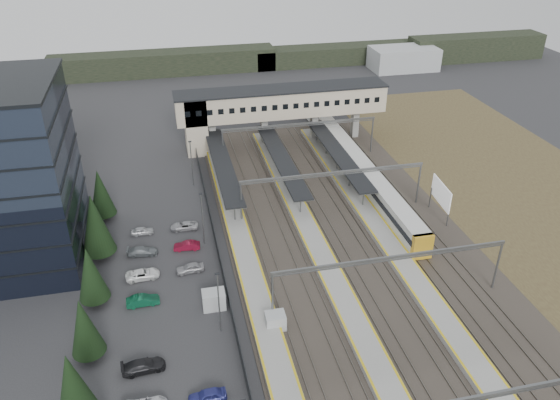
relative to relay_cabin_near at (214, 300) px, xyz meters
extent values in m
plane|color=#2B2B2D|center=(8.24, 3.82, -1.12)|extent=(220.00, 220.00, 0.00)
cone|color=black|center=(-13.76, -14.18, 3.98)|extent=(4.26, 4.26, 8.20)
cylinder|color=black|center=(-13.76, -5.18, -0.52)|extent=(0.44, 0.44, 1.20)
cone|color=black|center=(-13.76, -5.18, 3.28)|extent=(3.54, 3.54, 6.80)
cylinder|color=black|center=(-13.76, 3.82, -0.52)|extent=(0.44, 0.44, 1.20)
cone|color=black|center=(-13.76, 3.82, 3.38)|extent=(3.64, 3.64, 7.00)
cylinder|color=black|center=(-13.76, 13.82, -0.52)|extent=(0.44, 0.44, 1.20)
cone|color=black|center=(-13.76, 13.82, 4.13)|extent=(4.42, 4.42, 8.50)
cylinder|color=black|center=(-13.76, 23.82, -0.52)|extent=(0.44, 0.44, 1.20)
cone|color=black|center=(-13.76, 23.82, 3.48)|extent=(3.74, 3.74, 7.20)
imported|color=black|center=(-8.26, -8.28, -0.47)|extent=(4.60, 2.19, 1.29)
imported|color=#0E4F33|center=(-8.26, 2.32, -0.48)|extent=(3.95, 1.50, 1.29)
imported|color=white|center=(-8.26, 7.62, -0.52)|extent=(4.42, 2.27, 1.20)
imported|color=slate|center=(-8.26, 12.92, -0.52)|extent=(4.24, 2.00, 1.19)
imported|color=#B1B2B7|center=(-8.26, 18.22, -0.57)|extent=(3.28, 1.39, 1.11)
imported|color=navy|center=(-2.26, -13.58, -0.48)|extent=(3.81, 1.65, 1.28)
imported|color=#98979B|center=(-2.26, 7.62, -0.50)|extent=(3.74, 1.72, 1.24)
imported|color=maroon|center=(-2.26, 12.92, -0.53)|extent=(3.72, 1.63, 1.19)
imported|color=#AAAAAE|center=(-2.26, 18.22, -0.56)|extent=(4.15, 2.19, 1.11)
cylinder|color=slate|center=(0.24, -4.18, 2.88)|extent=(0.16, 0.16, 8.00)
cube|color=black|center=(0.24, -4.18, 6.88)|extent=(0.50, 0.25, 0.15)
cylinder|color=slate|center=(0.24, 13.82, 2.88)|extent=(0.16, 0.16, 8.00)
cube|color=black|center=(0.24, 13.82, 6.88)|extent=(0.50, 0.25, 0.15)
cylinder|color=slate|center=(0.24, 31.82, 2.88)|extent=(0.16, 0.16, 8.00)
cube|color=black|center=(0.24, 31.82, 6.88)|extent=(0.50, 0.25, 0.15)
cube|color=#26282B|center=(1.74, 8.82, -0.12)|extent=(0.08, 90.00, 2.00)
cube|color=#A8ACAE|center=(0.00, 0.00, 0.00)|extent=(2.71, 2.01, 2.24)
cube|color=#A8ACAE|center=(6.34, -5.18, -0.09)|extent=(2.28, 1.92, 2.06)
cube|color=#322C26|center=(20.24, 8.82, -1.02)|extent=(34.00, 90.00, 0.20)
cube|color=#59544C|center=(7.52, 8.82, -0.84)|extent=(0.08, 90.00, 0.14)
cube|color=#59544C|center=(8.96, 8.82, -0.84)|extent=(0.08, 90.00, 0.14)
cube|color=#59544C|center=(11.52, 8.82, -0.84)|extent=(0.08, 90.00, 0.14)
cube|color=#59544C|center=(12.96, 8.82, -0.84)|extent=(0.08, 90.00, 0.14)
cube|color=#59544C|center=(17.52, 8.82, -0.84)|extent=(0.08, 90.00, 0.14)
cube|color=#59544C|center=(18.96, 8.82, -0.84)|extent=(0.08, 90.00, 0.14)
cube|color=#59544C|center=(21.52, 8.82, -0.84)|extent=(0.08, 90.00, 0.14)
cube|color=#59544C|center=(22.96, 8.82, -0.84)|extent=(0.08, 90.00, 0.14)
cube|color=#59544C|center=(27.52, 8.82, -0.84)|extent=(0.08, 90.00, 0.14)
cube|color=#59544C|center=(28.96, 8.82, -0.84)|extent=(0.08, 90.00, 0.14)
cube|color=#59544C|center=(31.52, 8.82, -0.84)|extent=(0.08, 90.00, 0.14)
cube|color=#59544C|center=(32.96, 8.82, -0.84)|extent=(0.08, 90.00, 0.14)
cube|color=gray|center=(5.24, 8.82, -0.67)|extent=(3.20, 82.00, 0.90)
cube|color=gold|center=(3.79, 8.82, -0.21)|extent=(0.25, 82.00, 0.02)
cube|color=gold|center=(6.69, 8.82, -0.21)|extent=(0.25, 82.00, 0.02)
cube|color=gray|center=(15.24, 8.82, -0.67)|extent=(3.20, 82.00, 0.90)
cube|color=gold|center=(13.79, 8.82, -0.21)|extent=(0.25, 82.00, 0.02)
cube|color=gold|center=(16.69, 8.82, -0.21)|extent=(0.25, 82.00, 0.02)
cube|color=gray|center=(25.24, 8.82, -0.67)|extent=(3.20, 82.00, 0.90)
cube|color=gold|center=(23.79, 8.82, -0.21)|extent=(0.25, 82.00, 0.02)
cube|color=gold|center=(26.69, 8.82, -0.21)|extent=(0.25, 82.00, 0.02)
cube|color=black|center=(5.24, 30.82, 2.88)|extent=(3.00, 30.00, 0.25)
cube|color=slate|center=(5.24, 30.82, 2.73)|extent=(3.10, 30.00, 0.12)
cylinder|color=slate|center=(5.24, 17.82, 1.28)|extent=(0.20, 0.20, 3.10)
cylinder|color=slate|center=(5.24, 24.32, 1.28)|extent=(0.20, 0.20, 3.10)
cylinder|color=slate|center=(5.24, 30.82, 1.28)|extent=(0.20, 0.20, 3.10)
cylinder|color=slate|center=(5.24, 37.32, 1.28)|extent=(0.20, 0.20, 3.10)
cylinder|color=slate|center=(5.24, 43.82, 1.28)|extent=(0.20, 0.20, 3.10)
cube|color=black|center=(15.24, 30.82, 2.88)|extent=(3.00, 30.00, 0.25)
cube|color=slate|center=(15.24, 30.82, 2.73)|extent=(3.10, 30.00, 0.12)
cylinder|color=slate|center=(15.24, 17.82, 1.28)|extent=(0.20, 0.20, 3.10)
cylinder|color=slate|center=(15.24, 24.32, 1.28)|extent=(0.20, 0.20, 3.10)
cylinder|color=slate|center=(15.24, 30.82, 1.28)|extent=(0.20, 0.20, 3.10)
cylinder|color=slate|center=(15.24, 37.32, 1.28)|extent=(0.20, 0.20, 3.10)
cylinder|color=slate|center=(15.24, 43.82, 1.28)|extent=(0.20, 0.20, 3.10)
cube|color=black|center=(25.24, 30.82, 2.88)|extent=(3.00, 30.00, 0.25)
cube|color=slate|center=(25.24, 30.82, 2.73)|extent=(3.10, 30.00, 0.12)
cylinder|color=slate|center=(25.24, 17.82, 1.28)|extent=(0.20, 0.20, 3.10)
cylinder|color=slate|center=(25.24, 24.32, 1.28)|extent=(0.20, 0.20, 3.10)
cylinder|color=slate|center=(25.24, 30.82, 1.28)|extent=(0.20, 0.20, 3.10)
cylinder|color=slate|center=(25.24, 37.32, 1.28)|extent=(0.20, 0.20, 3.10)
cylinder|color=slate|center=(25.24, 43.82, 1.28)|extent=(0.20, 0.20, 3.10)
cube|color=#C5B699|center=(18.74, 45.82, 7.38)|extent=(40.00, 6.00, 5.00)
cube|color=black|center=(18.74, 45.82, 9.93)|extent=(40.40, 6.40, 0.30)
cube|color=#C5B699|center=(2.24, 45.82, 4.38)|extent=(4.00, 6.00, 11.00)
cube|color=black|center=(0.74, 42.80, 7.48)|extent=(1.00, 0.06, 1.00)
cube|color=black|center=(2.74, 42.80, 7.48)|extent=(1.00, 0.06, 1.00)
cube|color=black|center=(4.74, 42.80, 7.48)|extent=(1.00, 0.06, 1.00)
cube|color=black|center=(6.74, 42.80, 7.48)|extent=(1.00, 0.06, 1.00)
cube|color=black|center=(8.74, 42.80, 7.48)|extent=(1.00, 0.06, 1.00)
cube|color=black|center=(10.74, 42.80, 7.48)|extent=(1.00, 0.06, 1.00)
cube|color=black|center=(12.74, 42.80, 7.48)|extent=(1.00, 0.06, 1.00)
cube|color=black|center=(14.74, 42.80, 7.48)|extent=(1.00, 0.06, 1.00)
cube|color=black|center=(16.74, 42.80, 7.48)|extent=(1.00, 0.06, 1.00)
cube|color=black|center=(18.74, 42.80, 7.48)|extent=(1.00, 0.06, 1.00)
cube|color=black|center=(20.74, 42.80, 7.48)|extent=(1.00, 0.06, 1.00)
cube|color=black|center=(22.74, 42.80, 7.48)|extent=(1.00, 0.06, 1.00)
cube|color=black|center=(24.74, 42.80, 7.48)|extent=(1.00, 0.06, 1.00)
cube|color=black|center=(26.74, 42.80, 7.48)|extent=(1.00, 0.06, 1.00)
cube|color=black|center=(28.74, 42.80, 7.48)|extent=(1.00, 0.06, 1.00)
cube|color=black|center=(30.74, 42.80, 7.48)|extent=(1.00, 0.06, 1.00)
cube|color=black|center=(32.74, 42.80, 7.48)|extent=(1.00, 0.06, 1.00)
cube|color=black|center=(34.74, 42.80, 7.48)|extent=(1.00, 0.06, 1.00)
cube|color=black|center=(36.74, 42.80, 7.48)|extent=(1.00, 0.06, 1.00)
cube|color=gray|center=(3.74, 45.82, 1.88)|extent=(1.20, 1.60, 6.00)
cube|color=gray|center=(5.24, 45.82, 1.88)|extent=(1.20, 1.60, 6.00)
cube|color=gray|center=(15.24, 45.82, 1.88)|extent=(1.20, 1.60, 6.00)
cube|color=gray|center=(25.24, 45.82, 1.88)|extent=(1.20, 1.60, 6.00)
cube|color=gray|center=(33.74, 45.82, 1.88)|extent=(1.20, 1.60, 6.00)
cube|color=slate|center=(20.24, -24.18, 5.88)|extent=(28.40, 0.25, 0.35)
cube|color=slate|center=(20.24, -24.18, 5.48)|extent=(28.40, 0.12, 0.12)
cylinder|color=slate|center=(6.24, -4.18, 2.38)|extent=(0.28, 0.28, 7.00)
cylinder|color=slate|center=(34.24, -4.18, 2.38)|extent=(0.28, 0.28, 7.00)
cube|color=slate|center=(20.24, -4.18, 5.88)|extent=(28.40, 0.25, 0.35)
cube|color=slate|center=(20.24, -4.18, 5.48)|extent=(28.40, 0.12, 0.12)
cylinder|color=slate|center=(6.24, 17.82, 2.38)|extent=(0.28, 0.28, 7.00)
cylinder|color=slate|center=(34.24, 17.82, 2.38)|extent=(0.28, 0.28, 7.00)
cube|color=slate|center=(20.24, 17.82, 5.88)|extent=(28.40, 0.25, 0.35)
cube|color=slate|center=(20.24, 17.82, 5.48)|extent=(28.40, 0.12, 0.12)
cylinder|color=slate|center=(6.24, 37.82, 2.38)|extent=(0.28, 0.28, 7.00)
cylinder|color=slate|center=(34.24, 37.82, 2.38)|extent=(0.28, 0.28, 7.00)
cube|color=slate|center=(20.24, 37.82, 5.88)|extent=(28.40, 0.25, 0.35)
cube|color=slate|center=(20.24, 37.82, 5.48)|extent=(28.40, 0.12, 0.12)
cube|color=silver|center=(28.24, 13.11, 0.97)|extent=(2.79, 19.32, 3.59)
cube|color=black|center=(28.24, 13.11, 1.37)|extent=(2.85, 18.72, 0.90)
cube|color=slate|center=(28.24, 13.11, -0.57)|extent=(2.39, 17.92, 0.50)
cube|color=silver|center=(28.24, 33.03, 0.97)|extent=(2.79, 19.32, 3.59)
cube|color=black|center=(28.24, 33.03, 1.37)|extent=(2.85, 18.72, 0.90)
cube|color=slate|center=(28.24, 33.03, -0.57)|extent=(2.39, 17.92, 0.50)
cube|color=silver|center=(28.24, 52.95, 0.97)|extent=(2.79, 19.32, 3.59)
cube|color=black|center=(28.24, 52.95, 1.37)|extent=(2.85, 18.72, 0.90)
cube|color=slate|center=(28.24, 52.95, -0.57)|extent=(2.39, 17.92, 0.50)
cube|color=gold|center=(28.24, 3.54, 0.97)|extent=(2.81, 0.90, 3.59)
cylinder|color=slate|center=(35.60, 10.29, 0.67)|extent=(0.20, 0.20, 3.57)
cylinder|color=slate|center=(35.60, 15.99, 0.67)|extent=(0.20, 0.20, 3.57)
cube|color=white|center=(35.60, 13.14, 3.03)|extent=(0.73, 6.69, 3.35)
cube|color=#473824|center=(53.24, 8.82, -1.09)|extent=(34.00, 120.00, 0.06)
cube|color=black|center=(-1.76, 98.82, 1.88)|extent=(60.00, 8.00, 6.00)
cube|color=black|center=(48.24, 98.82, 1.38)|extent=(50.00, 8.00, 5.00)
cube|color=black|center=(88.24, 93.82, 2.38)|extent=(40.00, 8.00, 7.00)
cube|color=#A8ACAE|center=(63.24, 88.82, 1.88)|extent=(18.00, 10.00, 6.00)
camera|label=1|loc=(-3.45, -50.88, 42.06)|focal=35.00mm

